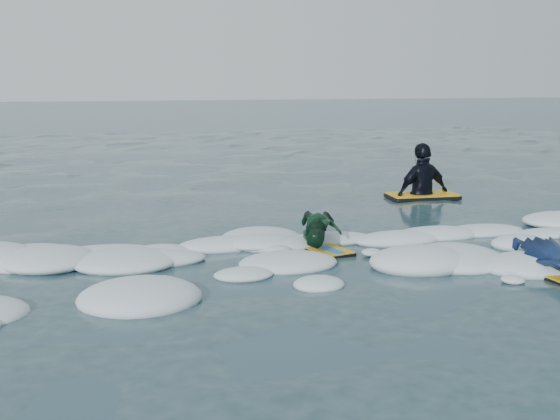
% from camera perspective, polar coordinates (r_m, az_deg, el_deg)
% --- Properties ---
extents(ground, '(120.00, 120.00, 0.00)m').
position_cam_1_polar(ground, '(7.32, 2.97, -6.02)').
color(ground, '#1D3445').
rests_on(ground, ground).
extents(foam_band, '(12.00, 3.10, 0.30)m').
position_cam_1_polar(foam_band, '(8.27, 0.81, -4.03)').
color(foam_band, white).
rests_on(foam_band, ground).
extents(prone_woman_unit, '(0.70, 1.47, 0.36)m').
position_cam_1_polar(prone_woman_unit, '(8.07, 21.70, -3.84)').
color(prone_woman_unit, black).
rests_on(prone_woman_unit, ground).
extents(prone_child_unit, '(0.91, 1.25, 0.44)m').
position_cam_1_polar(prone_child_unit, '(8.73, 3.30, -1.75)').
color(prone_child_unit, black).
rests_on(prone_child_unit, ground).
extents(waiting_rider_unit, '(1.25, 0.72, 1.84)m').
position_cam_1_polar(waiting_rider_unit, '(12.62, 11.49, 1.21)').
color(waiting_rider_unit, black).
rests_on(waiting_rider_unit, ground).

